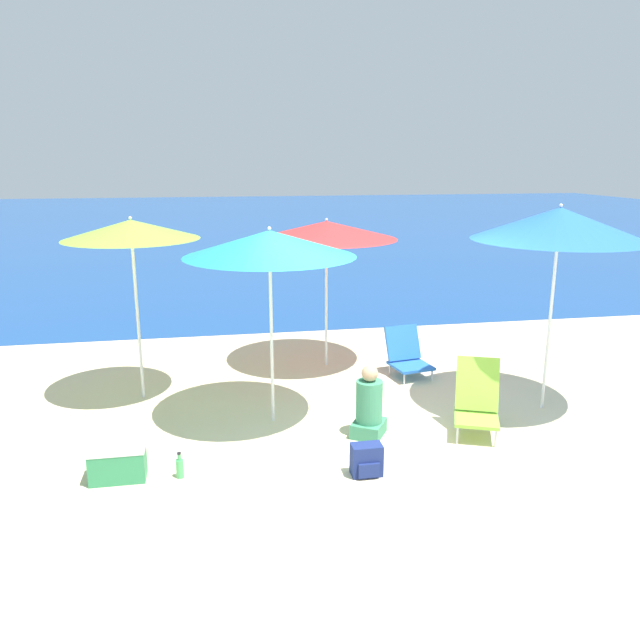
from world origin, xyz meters
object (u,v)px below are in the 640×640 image
Objects in this scene: beach_umbrella_blue at (559,224)px; backpack_navy at (367,460)px; person_seated_near at (369,407)px; beach_chair_lime at (477,400)px; beach_chair_blue at (407,355)px; beach_umbrella_lime at (131,230)px; water_bottle at (180,468)px; beach_umbrella_teal at (270,244)px; cooler_box at (118,461)px; beach_umbrella_red at (326,230)px.

backpack_navy is at bearing -153.98° from beach_umbrella_blue.
backpack_navy is (-0.24, -0.86, -0.18)m from person_seated_near.
beach_chair_blue is at bearing 116.78° from beach_chair_lime.
beach_umbrella_lime reaches higher than person_seated_near.
backpack_navy reaches higher than water_bottle.
beach_umbrella_blue is 3.04× the size of person_seated_near.
beach_umbrella_lime reaches higher than beach_umbrella_teal.
beach_umbrella_blue is 4.68× the size of cooler_box.
water_bottle is at bearing -132.04° from person_seated_near.
beach_chair_blue is at bearing 3.33° from beach_umbrella_lime.
person_seated_near is at bearing 16.46° from water_bottle.
beach_umbrella_lime is 1.07× the size of beach_umbrella_red.
backpack_navy is (-0.24, -3.31, -1.82)m from beach_umbrella_red.
beach_umbrella_blue reaches higher than beach_umbrella_red.
beach_chair_blue is 2.96m from backpack_navy.
beach_umbrella_blue is 3.49m from backpack_navy.
backpack_navy is (0.74, -1.44, -1.90)m from beach_umbrella_teal.
beach_umbrella_teal reaches higher than person_seated_near.
person_seated_near is (2.53, -1.61, -1.79)m from beach_umbrella_lime.
beach_umbrella_blue is 2.98m from person_seated_near.
beach_umbrella_lime reaches higher than beach_chair_lime.
beach_chair_blue is (3.55, 0.21, -1.83)m from beach_umbrella_lime.
backpack_navy is at bearing -74.39° from person_seated_near.
backpack_navy is (-1.43, -0.72, -0.23)m from beach_chair_lime.
beach_umbrella_teal is at bearing -33.62° from beach_umbrella_lime.
beach_umbrella_teal reaches higher than beach_umbrella_red.
water_bottle is at bearing -7.26° from cooler_box.
beach_chair_lime is at bearing -18.31° from beach_umbrella_teal.
beach_umbrella_teal is 2.50m from backpack_navy.
water_bottle is (-4.27, -0.96, -2.13)m from beach_umbrella_blue.
beach_chair_blue is at bearing 64.72° from backpack_navy.
beach_chair_lime reaches higher than beach_chair_blue.
beach_chair_blue is 4.29m from cooler_box.
beach_umbrella_blue is 2.72m from beach_chair_blue.
beach_umbrella_red is 3.26m from beach_chair_lime.
beach_umbrella_red is (0.98, 1.87, -0.08)m from beach_umbrella_teal.
beach_chair_blue reaches higher than cooler_box.
cooler_box is (-2.57, -2.97, -1.79)m from beach_umbrella_red.
beach_umbrella_teal is at bearing -178.93° from person_seated_near.
beach_umbrella_lime is at bearing 103.63° from water_bottle.
beach_umbrella_red is (-2.28, 2.08, -0.25)m from beach_umbrella_blue.
beach_umbrella_red is 4.08× the size of cooler_box.
beach_chair_lime is at bearing -95.59° from beach_chair_blue.
water_bottle is (-3.02, -2.41, -0.19)m from beach_chair_blue.
beach_chair_lime is at bearing 8.11° from water_bottle.
beach_umbrella_teal is 7.21× the size of backpack_navy.
beach_umbrella_teal is at bearing 34.74° from cooler_box.
beach_umbrella_blue is at bearing 40.76° from person_seated_near.
cooler_box reaches higher than backpack_navy.
beach_umbrella_red is at bearing 49.13° from cooler_box.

